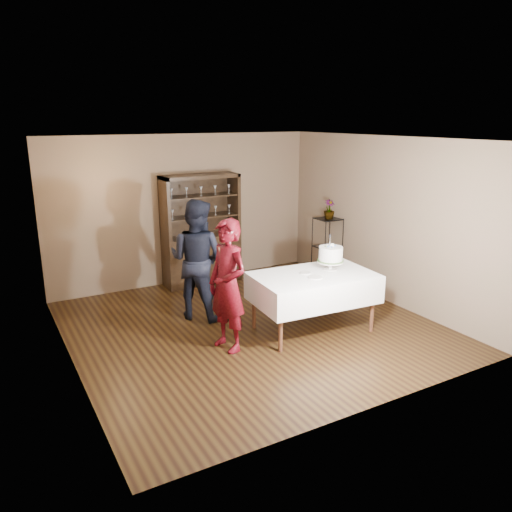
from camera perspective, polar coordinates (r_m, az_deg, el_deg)
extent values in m
plane|color=black|center=(7.43, -0.54, -8.05)|extent=(5.00, 5.00, 0.00)
plane|color=silver|center=(6.81, -0.59, 13.23)|extent=(5.00, 5.00, 0.00)
cube|color=#73634A|center=(9.22, -8.15, 5.27)|extent=(5.00, 0.02, 2.70)
cube|color=#73634A|center=(6.23, -21.12, -0.67)|extent=(0.02, 5.00, 2.70)
cube|color=#73634A|center=(8.47, 14.43, 4.01)|extent=(0.02, 5.00, 2.70)
cube|color=black|center=(9.26, -6.19, -0.34)|extent=(1.40, 0.48, 0.90)
cube|color=black|center=(9.24, -6.92, 5.96)|extent=(1.40, 0.03, 1.10)
cube|color=black|center=(8.97, -6.48, 9.04)|extent=(1.40, 0.48, 0.06)
cube|color=black|center=(9.08, -6.34, 4.52)|extent=(1.28, 0.42, 0.02)
cube|color=black|center=(9.01, -6.41, 6.83)|extent=(1.28, 0.42, 0.02)
cylinder|color=black|center=(9.11, 7.87, 0.31)|extent=(0.02, 0.02, 1.20)
cylinder|color=black|center=(9.35, 9.83, 0.62)|extent=(0.02, 0.02, 1.20)
cylinder|color=black|center=(9.42, 6.40, 0.87)|extent=(0.02, 0.02, 1.20)
cylinder|color=black|center=(9.65, 8.33, 1.16)|extent=(0.02, 0.02, 1.20)
cube|color=black|center=(9.51, 8.01, -1.88)|extent=(0.40, 0.40, 0.02)
cube|color=black|center=(9.37, 8.12, 1.04)|extent=(0.40, 0.40, 0.01)
cube|color=black|center=(9.25, 8.25, 4.22)|extent=(0.40, 0.40, 0.02)
cube|color=white|center=(7.12, 6.56, -3.58)|extent=(1.77, 1.17, 0.39)
cylinder|color=#4E2C1C|center=(6.54, 2.84, -7.66)|extent=(0.06, 0.06, 0.81)
cylinder|color=#4E2C1C|center=(7.30, 13.17, -5.51)|extent=(0.06, 0.06, 0.81)
cylinder|color=#4E2C1C|center=(7.22, -0.24, -5.33)|extent=(0.06, 0.06, 0.81)
cylinder|color=#4E2C1C|center=(7.92, 9.51, -3.63)|extent=(0.06, 0.06, 0.81)
imported|color=#3A050C|center=(6.47, -3.27, -3.40)|extent=(0.56, 0.72, 1.76)
imported|color=black|center=(7.55, -6.79, -0.40)|extent=(1.10, 1.13, 1.83)
cylinder|color=white|center=(7.31, 8.47, -1.46)|extent=(0.21, 0.21, 0.01)
cylinder|color=white|center=(7.30, 8.48, -1.11)|extent=(0.05, 0.05, 0.11)
cylinder|color=white|center=(7.28, 8.50, -0.65)|extent=(0.38, 0.38, 0.02)
cylinder|color=#486D34|center=(7.28, 8.50, -0.51)|extent=(0.37, 0.37, 0.02)
cylinder|color=white|center=(7.25, 8.54, 0.23)|extent=(0.38, 0.38, 0.21)
sphere|color=#526EB1|center=(7.24, 8.77, 1.17)|extent=(0.03, 0.03, 0.03)
cube|color=white|center=(7.16, 8.43, 1.54)|extent=(0.02, 0.02, 0.15)
cube|color=black|center=(7.14, 8.46, 2.25)|extent=(0.02, 0.02, 0.05)
cylinder|color=white|center=(6.90, 6.78, -2.44)|extent=(0.24, 0.24, 0.01)
cylinder|color=white|center=(7.08, 5.65, -1.92)|extent=(0.19, 0.19, 0.01)
imported|color=#486D34|center=(9.18, 8.37, 5.29)|extent=(0.20, 0.20, 0.35)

